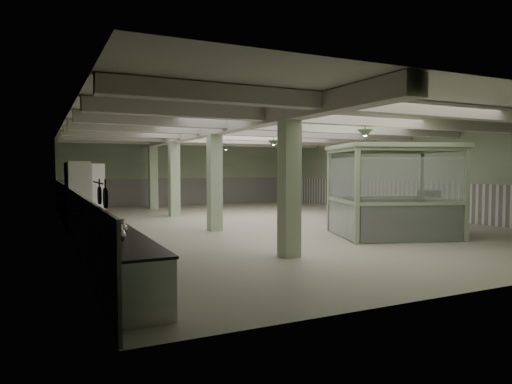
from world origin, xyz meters
name	(u,v)px	position (x,y,z in m)	size (l,w,h in m)	color
floor	(268,223)	(0.00, 0.00, 0.00)	(20.00, 20.00, 0.00)	beige
ceiling	(268,127)	(0.00, 0.00, 3.60)	(14.00, 20.00, 0.02)	beige
wall_back	(189,173)	(0.00, 10.00, 1.80)	(14.00, 0.02, 3.60)	#A2B490
wall_left	(67,177)	(-7.00, 0.00, 1.80)	(0.02, 20.00, 3.60)	#A2B490
wall_right	(409,175)	(7.00, 0.00, 1.80)	(0.02, 20.00, 3.60)	#A2B490
wainscot_left	(68,211)	(-6.97, 0.00, 0.75)	(0.05, 19.90, 1.50)	white
wainscot_right	(408,198)	(6.97, 0.00, 0.75)	(0.05, 19.90, 1.50)	white
wainscot_back	(189,191)	(0.00, 9.97, 0.75)	(13.90, 0.05, 1.50)	white
girder	(204,131)	(-2.50, 0.00, 3.38)	(0.45, 19.90, 0.40)	beige
beam_a	(419,109)	(0.00, -7.50, 3.42)	(13.90, 0.35, 0.32)	beige
beam_b	(351,119)	(0.00, -5.00, 3.42)	(13.90, 0.35, 0.32)	beige
beam_c	(303,127)	(0.00, -2.50, 3.42)	(13.90, 0.35, 0.32)	beige
beam_d	(268,132)	(0.00, 0.00, 3.42)	(13.90, 0.35, 0.32)	beige
beam_e	(241,137)	(0.00, 2.50, 3.42)	(13.90, 0.35, 0.32)	beige
beam_f	(220,140)	(0.00, 5.00, 3.42)	(13.90, 0.35, 0.32)	beige
beam_g	(203,143)	(0.00, 7.50, 3.42)	(13.90, 0.35, 0.32)	beige
column_a	(289,180)	(-2.50, -6.00, 1.80)	(0.42, 0.42, 3.60)	#B6CDA5
column_b	(215,177)	(-2.50, -1.00, 1.80)	(0.42, 0.42, 3.60)	#B6CDA5
column_c	(174,175)	(-2.50, 4.00, 1.80)	(0.42, 0.42, 3.60)	#B6CDA5
column_d	(153,174)	(-2.50, 8.00, 1.80)	(0.42, 0.42, 3.60)	#B6CDA5
hook_rail	(98,183)	(-6.93, -7.60, 1.85)	(0.02, 0.02, 1.20)	black
pendant_front	(365,134)	(0.50, -5.00, 3.05)	(0.44, 0.44, 0.22)	#303E2F
pendant_mid	(274,143)	(0.50, 0.50, 3.05)	(0.44, 0.44, 0.22)	#303E2F
pendant_back	(226,148)	(0.50, 5.50, 3.05)	(0.44, 0.44, 0.22)	#303E2F
prep_counter	(118,260)	(-6.54, -7.00, 0.46)	(0.84, 4.78, 0.91)	silver
pitcher_near	(120,234)	(-6.64, -7.82, 1.04)	(0.19, 0.22, 0.28)	silver
pitcher_far	(122,227)	(-6.46, -6.95, 1.04)	(0.19, 0.21, 0.27)	silver
veg_colander	(98,218)	(-6.65, -4.99, 1.01)	(0.47, 0.47, 0.22)	#404045
orange_bowl	(118,226)	(-6.40, -6.04, 0.94)	(0.23, 0.23, 0.08)	#B2B2B7
skillet_near	(105,198)	(-6.88, -8.10, 1.63)	(0.31, 0.31, 0.04)	black
skillet_far	(100,196)	(-6.88, -7.36, 1.63)	(0.29, 0.29, 0.04)	black
walkin_cooler	(78,195)	(-6.62, 0.83, 1.19)	(1.22, 2.60, 2.38)	silver
guard_booth	(393,175)	(1.98, -4.51, 1.86)	(4.20, 3.86, 2.79)	#9FB692
filing_cabinet	(429,210)	(4.00, -4.03, 0.67)	(0.44, 0.62, 1.35)	#4F5244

